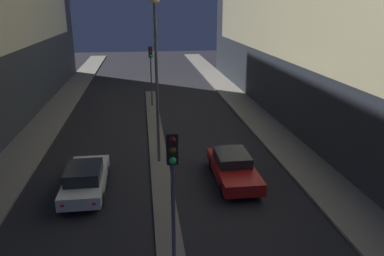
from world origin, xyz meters
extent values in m
cube|color=#66605B|center=(0.00, 16.49, 0.05)|extent=(1.01, 30.98, 0.10)
cylinder|color=#4C4C51|center=(0.00, 4.50, 2.16)|extent=(0.12, 0.12, 4.12)
cube|color=black|center=(0.00, 4.50, 4.67)|extent=(0.32, 0.28, 0.90)
sphere|color=#4C0F0F|center=(0.00, 4.32, 4.97)|extent=(0.20, 0.20, 0.20)
sphere|color=#4C380A|center=(0.00, 4.32, 4.67)|extent=(0.20, 0.20, 0.20)
sphere|color=#1EEA4C|center=(0.00, 4.32, 4.37)|extent=(0.20, 0.20, 0.20)
cylinder|color=#4C4C51|center=(0.00, 26.45, 2.16)|extent=(0.12, 0.12, 4.12)
cube|color=black|center=(0.00, 26.45, 4.67)|extent=(0.32, 0.28, 0.90)
sphere|color=#4C0F0F|center=(0.00, 26.27, 4.97)|extent=(0.20, 0.20, 0.20)
sphere|color=#4C380A|center=(0.00, 26.27, 4.67)|extent=(0.20, 0.20, 0.20)
sphere|color=#1EEA4C|center=(0.00, 26.27, 4.37)|extent=(0.20, 0.20, 0.20)
cylinder|color=#4C4C51|center=(0.00, 14.25, 4.32)|extent=(0.16, 0.16, 8.44)
cube|color=silver|center=(-3.57, 11.27, 0.60)|extent=(1.81, 4.67, 0.55)
cube|color=black|center=(-3.57, 10.92, 1.15)|extent=(1.54, 2.10, 0.56)
cube|color=red|center=(-4.20, 8.93, 0.63)|extent=(0.14, 0.04, 0.10)
cube|color=red|center=(-2.94, 8.93, 0.63)|extent=(0.14, 0.04, 0.10)
cylinder|color=black|center=(-4.36, 12.71, 0.32)|extent=(0.22, 0.64, 0.64)
cylinder|color=black|center=(-2.78, 12.71, 0.32)|extent=(0.22, 0.64, 0.64)
cylinder|color=black|center=(-4.36, 9.82, 0.32)|extent=(0.22, 0.64, 0.64)
cylinder|color=black|center=(-2.78, 9.82, 0.32)|extent=(0.22, 0.64, 0.64)
cube|color=maroon|center=(3.57, 11.46, 0.61)|extent=(1.87, 4.74, 0.57)
cube|color=black|center=(3.57, 11.82, 1.14)|extent=(1.59, 2.13, 0.49)
cube|color=red|center=(2.91, 13.83, 0.63)|extent=(0.14, 0.04, 0.10)
cube|color=red|center=(4.23, 13.83, 0.63)|extent=(0.14, 0.04, 0.10)
cylinder|color=black|center=(2.74, 12.93, 0.32)|extent=(0.22, 0.64, 0.64)
cylinder|color=black|center=(4.40, 12.93, 0.32)|extent=(0.22, 0.64, 0.64)
cylinder|color=black|center=(2.74, 9.99, 0.32)|extent=(0.22, 0.64, 0.64)
cylinder|color=black|center=(4.40, 9.99, 0.32)|extent=(0.22, 0.64, 0.64)
camera|label=1|loc=(-0.73, -5.13, 8.46)|focal=35.00mm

